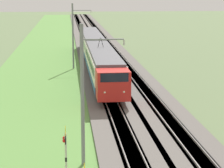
% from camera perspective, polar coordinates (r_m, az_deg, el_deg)
% --- Properties ---
extents(ballast_main, '(240.00, 4.40, 0.30)m').
position_cam_1_polar(ballast_main, '(69.26, -2.65, 3.70)').
color(ballast_main, '#605B56').
rests_on(ballast_main, ground).
extents(ballast_adjacent, '(240.00, 4.40, 0.30)m').
position_cam_1_polar(ballast_adjacent, '(69.60, 0.63, 3.76)').
color(ballast_adjacent, '#605B56').
rests_on(ballast_adjacent, ground).
extents(track_main, '(240.00, 1.57, 0.45)m').
position_cam_1_polar(track_main, '(69.26, -2.65, 3.71)').
color(track_main, '#4C4238').
rests_on(track_main, ground).
extents(track_adjacent, '(240.00, 1.57, 0.45)m').
position_cam_1_polar(track_adjacent, '(69.60, 0.63, 3.76)').
color(track_adjacent, '#4C4238').
rests_on(track_adjacent, ground).
extents(grass_verge, '(240.00, 12.75, 0.12)m').
position_cam_1_polar(grass_verge, '(69.21, -8.05, 3.52)').
color(grass_verge, '#5B8E42').
rests_on(grass_verge, ground).
extents(passenger_train, '(43.53, 3.01, 4.89)m').
position_cam_1_polar(passenger_train, '(58.42, -2.05, 4.24)').
color(passenger_train, red).
rests_on(passenger_train, ground).
extents(crossing_signal_aux, '(0.70, 0.23, 3.11)m').
position_cam_1_polar(crossing_signal_aux, '(24.11, -6.10, -8.34)').
color(crossing_signal_aux, beige).
rests_on(crossing_signal_aux, ground).
extents(catenary_mast_near, '(0.22, 2.56, 8.49)m').
position_cam_1_polar(catenary_mast_near, '(25.24, -3.76, -1.43)').
color(catenary_mast_near, slate).
rests_on(catenary_mast_near, ground).
extents(catenary_mast_mid, '(0.22, 2.56, 8.67)m').
position_cam_1_polar(catenary_mast_mid, '(57.52, -5.07, 6.29)').
color(catenary_mast_mid, slate).
rests_on(catenary_mast_mid, ground).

